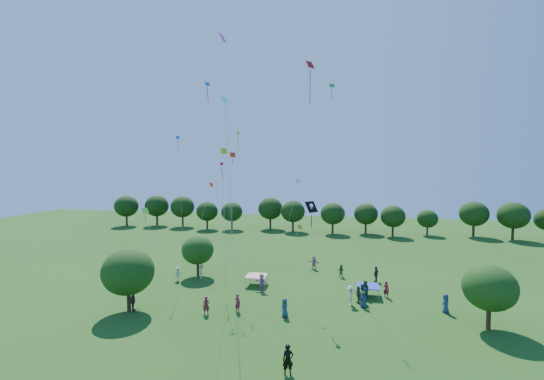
{
  "coord_description": "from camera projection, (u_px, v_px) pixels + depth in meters",
  "views": [
    {
      "loc": [
        6.14,
        -17.36,
        13.0
      ],
      "look_at": [
        0.0,
        14.0,
        11.0
      ],
      "focal_mm": 24.0,
      "sensor_mm": 36.0,
      "label": 1
    }
  ],
  "objects": [
    {
      "name": "crowd_person_15",
      "position": [
        350.0,
        296.0,
        34.11
      ],
      "size": [
        0.61,
        1.25,
        1.87
      ],
      "primitive_type": "imported",
      "rotation": [
        0.0,
        0.0,
        4.66
      ],
      "color": "beige",
      "rests_on": "ground"
    },
    {
      "name": "man_in_black",
      "position": [
        288.0,
        360.0,
        22.71
      ],
      "size": [
        0.82,
        0.65,
        1.93
      ],
      "primitive_type": "imported",
      "rotation": [
        0.0,
        0.0,
        0.28
      ],
      "color": "black",
      "rests_on": "ground"
    },
    {
      "name": "small_kite_8",
      "position": [
        208.0,
        197.0,
        45.23
      ],
      "size": [
        2.13,
        3.98,
        9.79
      ],
      "color": "red"
    },
    {
      "name": "crowd_person_4",
      "position": [
        133.0,
        301.0,
        32.84
      ],
      "size": [
        0.7,
        1.11,
        1.75
      ],
      "primitive_type": "imported",
      "rotation": [
        0.0,
        0.0,
        1.82
      ],
      "color": "#3C3630",
      "rests_on": "ground"
    },
    {
      "name": "small_kite_3",
      "position": [
        147.0,
        219.0,
        37.85
      ],
      "size": [
        4.25,
        3.35,
        7.42
      ],
      "color": "#1B941A"
    },
    {
      "name": "red_high_kite",
      "position": [
        303.0,
        103.0,
        32.62
      ],
      "size": [
        4.37,
        2.45,
        21.25
      ],
      "color": "red"
    },
    {
      "name": "small_kite_10",
      "position": [
        235.0,
        175.0,
        38.67
      ],
      "size": [
        0.43,
        5.5,
        15.61
      ],
      "color": "#CACB12"
    },
    {
      "name": "crowd_person_10",
      "position": [
        358.0,
        294.0,
        34.84
      ],
      "size": [
        0.74,
        1.05,
        1.63
      ],
      "primitive_type": "imported",
      "rotation": [
        0.0,
        0.0,
        5.06
      ],
      "color": "#413A34",
      "rests_on": "ground"
    },
    {
      "name": "crowd_person_14",
      "position": [
        365.0,
        290.0,
        35.87
      ],
      "size": [
        0.69,
        0.99,
        1.81
      ],
      "primitive_type": "imported",
      "rotation": [
        0.0,
        0.0,
        4.96
      ],
      "color": "#214D2B",
      "rests_on": "ground"
    },
    {
      "name": "near_tree_north",
      "position": [
        198.0,
        250.0,
        43.21
      ],
      "size": [
        3.78,
        3.78,
        4.87
      ],
      "color": "#422B19",
      "rests_on": "ground"
    },
    {
      "name": "small_kite_2",
      "position": [
        224.0,
        173.0,
        37.44
      ],
      "size": [
        1.45,
        3.52,
        13.69
      ],
      "color": "#CBCF12"
    },
    {
      "name": "small_kite_6",
      "position": [
        293.0,
        205.0,
        36.44
      ],
      "size": [
        2.43,
        3.21,
        10.49
      ],
      "color": "white"
    },
    {
      "name": "crowd_person_11",
      "position": [
        262.0,
        283.0,
        38.07
      ],
      "size": [
        1.82,
        1.3,
        1.85
      ],
      "primitive_type": "imported",
      "rotation": [
        0.0,
        0.0,
        5.83
      ],
      "color": "#A35F9A",
      "rests_on": "ground"
    },
    {
      "name": "small_kite_7",
      "position": [
        227.0,
        144.0,
        30.63
      ],
      "size": [
        0.96,
        1.31,
        17.55
      ],
      "color": "#0DCBC9"
    },
    {
      "name": "small_kite_5",
      "position": [
        226.0,
        102.0,
        27.8
      ],
      "size": [
        0.72,
        4.62,
        21.49
      ],
      "color": "#851893"
    },
    {
      "name": "crowd_person_5",
      "position": [
        314.0,
        263.0,
        46.29
      ],
      "size": [
        1.69,
        1.13,
        1.7
      ],
      "primitive_type": "imported",
      "rotation": [
        0.0,
        0.0,
        5.89
      ],
      "color": "#AE658E",
      "rests_on": "ground"
    },
    {
      "name": "crowd_person_13",
      "position": [
        206.0,
        305.0,
        32.06
      ],
      "size": [
        0.68,
        0.53,
        1.62
      ],
      "primitive_type": "imported",
      "rotation": [
        0.0,
        0.0,
        0.26
      ],
      "color": "maroon",
      "rests_on": "ground"
    },
    {
      "name": "crowd_person_9",
      "position": [
        178.0,
        274.0,
        41.62
      ],
      "size": [
        1.11,
        1.04,
        1.61
      ],
      "primitive_type": "imported",
      "rotation": [
        0.0,
        0.0,
        0.7
      ],
      "color": "beige",
      "rests_on": "ground"
    },
    {
      "name": "small_kite_9",
      "position": [
        231.0,
        179.0,
        36.88
      ],
      "size": [
        0.65,
        2.77,
        13.23
      ],
      "color": "#F6300C"
    },
    {
      "name": "crowd_person_0",
      "position": [
        364.0,
        300.0,
        33.61
      ],
      "size": [
        0.82,
        0.58,
        1.51
      ],
      "primitive_type": "imported",
      "rotation": [
        0.0,
        0.0,
        0.26
      ],
      "color": "navy",
      "rests_on": "ground"
    },
    {
      "name": "crowd_person_1",
      "position": [
        386.0,
        289.0,
        36.29
      ],
      "size": [
        0.73,
        0.65,
        1.65
      ],
      "primitive_type": "imported",
      "rotation": [
        0.0,
        0.0,
        2.62
      ],
      "color": "maroon",
      "rests_on": "ground"
    },
    {
      "name": "small_kite_0",
      "position": [
        223.0,
        195.0,
        38.38
      ],
      "size": [
        2.08,
        4.58,
        12.23
      ],
      "color": "red"
    },
    {
      "name": "small_kite_1",
      "position": [
        294.0,
        238.0,
        37.19
      ],
      "size": [
        2.96,
        3.96,
        5.7
      ],
      "color": "orange"
    },
    {
      "name": "crowd_person_6",
      "position": [
        446.0,
        303.0,
        32.41
      ],
      "size": [
        0.62,
        0.92,
        1.72
      ],
      "primitive_type": "imported",
      "rotation": [
        0.0,
        0.0,
        4.91
      ],
      "color": "navy",
      "rests_on": "ground"
    },
    {
      "name": "small_kite_12",
      "position": [
        212.0,
        143.0,
        34.05
      ],
      "size": [
        1.55,
        1.09,
        19.57
      ],
      "color": "blue"
    },
    {
      "name": "treeline",
      "position": [
        303.0,
        211.0,
        73.36
      ],
      "size": [
        88.01,
        8.77,
        6.77
      ],
      "color": "#422B19",
      "rests_on": "ground"
    },
    {
      "name": "near_tree_west",
      "position": [
        128.0,
        272.0,
        32.55
      ],
      "size": [
        4.6,
        4.6,
        5.72
      ],
      "color": "#422B19",
      "rests_on": "ground"
    },
    {
      "name": "small_kite_11",
      "position": [
        336.0,
        135.0,
        38.21
      ],
      "size": [
        2.25,
        3.11,
        20.32
      ],
      "color": "#1A933A"
    },
    {
      "name": "small_kite_4",
      "position": [
        180.0,
        174.0,
        42.25
      ],
      "size": [
        0.55,
        0.77,
        15.32
      ],
      "color": "blue"
    },
    {
      "name": "crowd_person_3",
      "position": [
        201.0,
        271.0,
        42.43
      ],
      "size": [
        0.93,
        1.19,
        1.67
      ],
      "primitive_type": "imported",
      "rotation": [
        0.0,
        0.0,
        2.04
      ],
      "color": "beige",
      "rests_on": "ground"
    },
    {
      "name": "near_tree_east",
      "position": [
        490.0,
        288.0,
        28.96
      ],
      "size": [
        4.07,
        4.07,
        5.25
      ],
      "color": "#422B19",
      "rests_on": "ground"
    },
    {
      "name": "crowd_person_16",
      "position": [
        376.0,
        274.0,
        41.23
      ],
      "size": [
        0.94,
        1.14,
        1.79
      ],
      "primitive_type": "imported",
      "rotation": [
        0.0,
        0.0,
        4.18
      ],
      "color": "#362E2B",
      "rests_on": "ground"
    },
    {
      "name": "pirate_kite",
      "position": [
        311.0,
        208.0,
        32.47
      ],
      "size": [
        1.18,
        2.05,
        8.63
      ],
      "color": "black"
    },
    {
      "name": "crowd_person_12",
      "position": [
        285.0,
        308.0,
        31.53
      ],
      "size": [
        0.75,
        0.92,
        1.65
      ],
      "primitive_type": "imported",
      "rotation": [
        0.0,
        0.0,
        4.26
      ],
      "color": "navy",
      "rests_on": "ground"
    },
    {
      "name": "tent_red_stripe",
      "position": [
        256.0,
        276.0,
        40.03
      ],
      "size": [
        2.2,
        2.2,
        1.1
      ],
      "color": "#EF411C",
      "rests_on": "ground"
    },
    {
      "name": "crowd_person_7",
      "position": [
        238.0,
        303.0,
        32.68
      ],
      "size": [
        0.72,
        0.61,
        1.63
      ],
      "primitive_type": "imported",
      "rotation": [
        0.0,
        0.0,
        2.71
      ],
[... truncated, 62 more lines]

